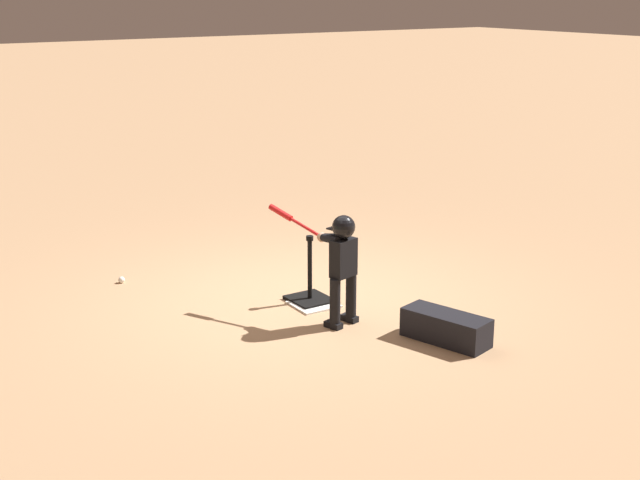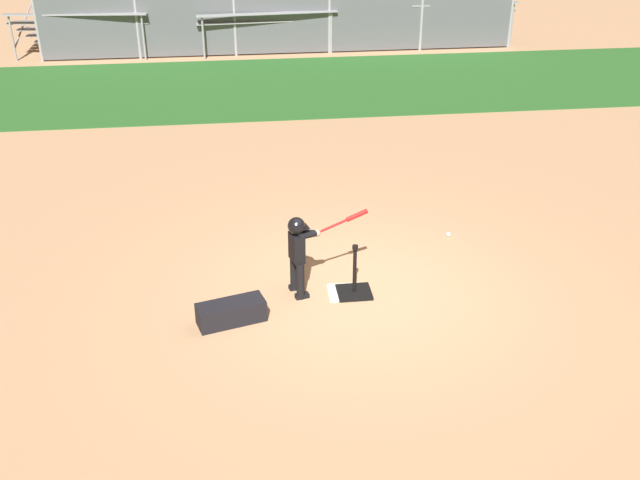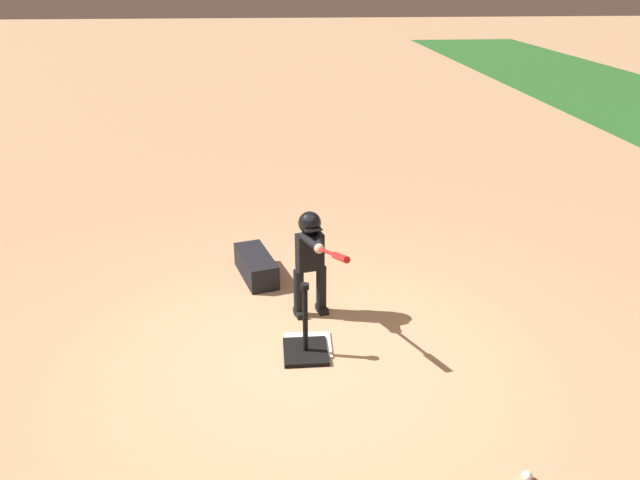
{
  "view_description": "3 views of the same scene",
  "coord_description": "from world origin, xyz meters",
  "views": [
    {
      "loc": [
        -7.57,
        4.81,
        3.25
      ],
      "look_at": [
        -0.46,
        0.08,
        0.78
      ],
      "focal_mm": 50.0,
      "sensor_mm": 36.0,
      "label": 1
    },
    {
      "loc": [
        -1.59,
        -8.36,
        5.27
      ],
      "look_at": [
        -0.54,
        0.13,
        0.75
      ],
      "focal_mm": 42.0,
      "sensor_mm": 36.0,
      "label": 2
    },
    {
      "loc": [
        4.78,
        -0.31,
        3.26
      ],
      "look_at": [
        -0.81,
        0.16,
        0.83
      ],
      "focal_mm": 35.0,
      "sensor_mm": 36.0,
      "label": 3
    }
  ],
  "objects": [
    {
      "name": "baseball",
      "position": [
        1.59,
        1.41,
        0.04
      ],
      "size": [
        0.07,
        0.07,
        0.07
      ],
      "primitive_type": "sphere",
      "color": "white",
      "rests_on": "ground_plane"
    },
    {
      "name": "batting_tee",
      "position": [
        -0.1,
        -0.03,
        0.1
      ],
      "size": [
        0.45,
        0.41,
        0.73
      ],
      "color": "black",
      "rests_on": "ground_plane"
    },
    {
      "name": "grass_outfield_strip",
      "position": [
        0.0,
        9.77,
        0.01
      ],
      "size": [
        56.0,
        5.29,
        0.02
      ],
      "primitive_type": "cube",
      "color": "#286026",
      "rests_on": "ground_plane"
    },
    {
      "name": "batter_child",
      "position": [
        -0.8,
        0.08,
        0.71
      ],
      "size": [
        1.08,
        0.46,
        1.12
      ],
      "color": "black",
      "rests_on": "ground_plane"
    },
    {
      "name": "equipment_bag",
      "position": [
        -1.73,
        -0.5,
        0.14
      ],
      "size": [
        0.89,
        0.53,
        0.28
      ],
      "primitive_type": "cube",
      "rotation": [
        0.0,
        0.0,
        0.27
      ],
      "color": "black",
      "rests_on": "ground_plane"
    },
    {
      "name": "backstop_fence",
      "position": [
        -0.0,
        12.95,
        1.05
      ],
      "size": [
        13.38,
        0.08,
        2.01
      ],
      "color": "#9E9EA3",
      "rests_on": "ground_plane"
    },
    {
      "name": "bleachers_left_center",
      "position": [
        -0.48,
        13.76,
        0.59
      ],
      "size": [
        4.05,
        2.42,
        1.21
      ],
      "color": "#93969E",
      "rests_on": "ground_plane"
    },
    {
      "name": "home_plate",
      "position": [
        -0.22,
        -0.0,
        0.01
      ],
      "size": [
        0.45,
        0.45,
        0.02
      ],
      "primitive_type": "cube",
      "rotation": [
        0.0,
        0.0,
        -0.03
      ],
      "color": "white",
      "rests_on": "ground_plane"
    },
    {
      "name": "ground_plane",
      "position": [
        0.0,
        0.0,
        0.0
      ],
      "size": [
        90.0,
        90.0,
        0.0
      ],
      "primitive_type": "plane",
      "color": "tan"
    },
    {
      "name": "bleachers_center",
      "position": [
        5.26,
        14.06,
        0.63
      ],
      "size": [
        3.26,
        2.32,
        1.29
      ],
      "color": "#93969E",
      "rests_on": "ground_plane"
    },
    {
      "name": "bleachers_right_center",
      "position": [
        -5.52,
        14.05,
        0.63
      ],
      "size": [
        4.07,
        2.76,
        1.29
      ],
      "color": "#93969E",
      "rests_on": "ground_plane"
    }
  ]
}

